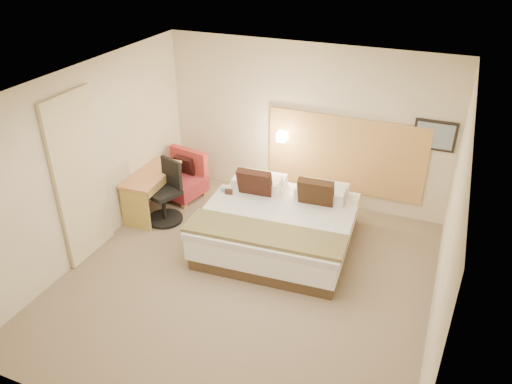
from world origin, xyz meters
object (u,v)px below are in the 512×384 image
at_px(lounge_chair, 182,179).
at_px(side_table, 225,211).
at_px(bed, 279,224).
at_px(desk, 153,182).
at_px(desk_chair, 166,197).

xyz_separation_m(lounge_chair, side_table, (1.14, -0.63, -0.05)).
height_order(bed, side_table, bed).
height_order(lounge_chair, side_table, lounge_chair).
height_order(side_table, desk, desk).
xyz_separation_m(side_table, desk, (-1.27, -0.05, 0.30)).
relative_size(bed, side_table, 4.28).
xyz_separation_m(lounge_chair, desk_chair, (0.17, -0.81, 0.10)).
relative_size(bed, desk_chair, 2.23).
height_order(desk, desk_chair, desk_chair).
relative_size(lounge_chair, desk_chair, 0.86).
relative_size(desk, desk_chair, 1.16).
bearing_deg(lounge_chair, bed, -20.05).
bearing_deg(side_table, lounge_chair, 151.03).
height_order(lounge_chair, desk_chair, desk_chair).
relative_size(side_table, desk, 0.45).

